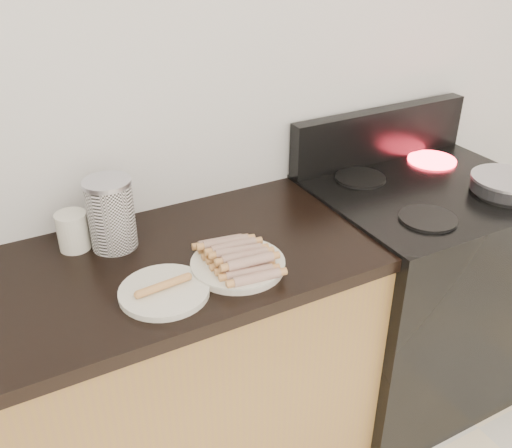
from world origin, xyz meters
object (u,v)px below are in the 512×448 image
main_plate (238,266)px  side_plate (164,291)px  canister (111,214)px  stove (412,294)px  frying_pan (507,184)px  mug (73,231)px

main_plate → side_plate: (-0.22, -0.02, -0.00)m
main_plate → canister: 0.39m
stove → frying_pan: size_ratio=2.23×
stove → side_plate: (-1.02, -0.13, 0.45)m
frying_pan → canister: canister is taller
mug → canister: bearing=-22.2°
canister → main_plate: bearing=-46.7°
main_plate → side_plate: size_ratio=1.10×
side_plate → mug: mug is taller
stove → canister: (-1.06, 0.16, 0.55)m
frying_pan → side_plate: (-1.21, 0.03, -0.04)m
frying_pan → canister: 1.29m
frying_pan → canister: bearing=-178.7°
main_plate → frying_pan: bearing=-2.4°
side_plate → canister: canister is taller
stove → frying_pan: (0.19, -0.16, 0.49)m
stove → mug: (-1.17, 0.20, 0.50)m
canister → mug: (-0.10, 0.04, -0.05)m
side_plate → frying_pan: bearing=-1.3°
main_plate → side_plate: same height
stove → side_plate: side_plate is taller
side_plate → mug: (-0.15, 0.33, 0.05)m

